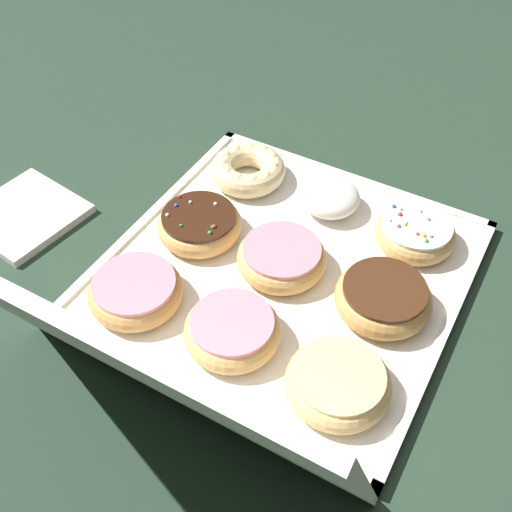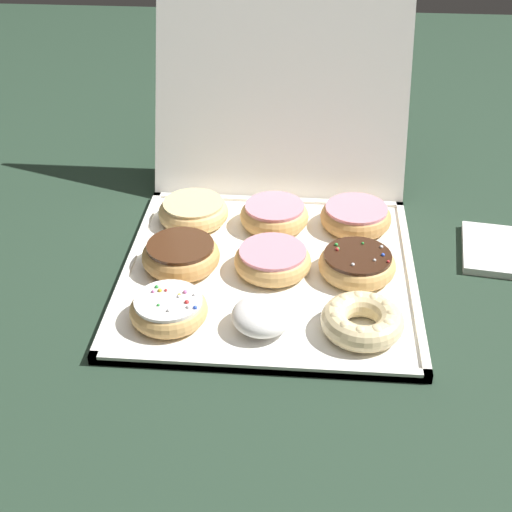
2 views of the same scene
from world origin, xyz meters
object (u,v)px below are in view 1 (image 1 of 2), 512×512
Objects in this scene: sprinkle_donut_5 at (201,223)px; cruller_donut_2 at (248,169)px; pink_frosted_donut_4 at (281,258)px; pink_frosted_donut_8 at (136,291)px; pink_frosted_donut_7 at (232,330)px; chocolate_frosted_donut_3 at (382,299)px; donut_box at (285,271)px; napkin_stack at (24,215)px; sprinkle_donut_0 at (415,233)px; glazed_ring_donut_6 at (338,383)px; powdered_filled_donut_1 at (328,196)px.

cruller_donut_2 is at bearing -89.03° from sprinkle_donut_5.
pink_frosted_donut_4 is 0.99× the size of pink_frosted_donut_8.
pink_frosted_donut_4 is 1.02× the size of pink_frosted_donut_7.
cruller_donut_2 is at bearing -27.23° from chocolate_frosted_donut_3.
pink_frosted_donut_8 is (0.00, 0.28, -0.00)m from cruller_donut_2.
donut_box is 0.19m from cruller_donut_2.
donut_box is 0.39m from napkin_stack.
sprinkle_donut_0 is at bearing -154.22° from sprinkle_donut_5.
sprinkle_donut_0 is 0.29m from pink_frosted_donut_7.
cruller_donut_2 is 0.96× the size of pink_frosted_donut_4.
donut_box is 3.92× the size of cruller_donut_2.
donut_box is at bearing -1.35° from chocolate_frosted_donut_3.
cruller_donut_2 is at bearing -44.99° from glazed_ring_donut_6.
sprinkle_donut_0 reaches higher than glazed_ring_donut_6.
pink_frosted_donut_8 is (0.13, 0.14, 0.00)m from pink_frosted_donut_4.
sprinkle_donut_5 is 0.30m from glazed_ring_donut_6.
pink_frosted_donut_4 is 0.99× the size of glazed_ring_donut_6.
sprinkle_donut_5 is at bearing -159.41° from napkin_stack.
cruller_donut_2 is at bearing -137.31° from napkin_stack.
cruller_donut_2 reaches higher than pink_frosted_donut_8.
glazed_ring_donut_6 reaches higher than donut_box.
pink_frosted_donut_8 is (0.14, 0.01, -0.00)m from pink_frosted_donut_7.
pink_frosted_donut_8 is at bearing 46.96° from pink_frosted_donut_4.
sprinkle_donut_0 is at bearing -135.89° from pink_frosted_donut_4.
glazed_ring_donut_6 is at bearing 117.19° from powdered_filled_donut_1.
chocolate_frosted_donut_3 reaches higher than cruller_donut_2.
sprinkle_donut_0 is at bearing 176.85° from powdered_filled_donut_1.
napkin_stack is at bearing -5.21° from glazed_ring_donut_6.
chocolate_frosted_donut_3 is (-0.00, 0.13, 0.00)m from sprinkle_donut_0.
glazed_ring_donut_6 is (-0.14, 0.14, -0.00)m from pink_frosted_donut_4.
pink_frosted_donut_4 is at bearing 8.67° from donut_box.
sprinkle_donut_0 is 1.29× the size of powdered_filled_donut_1.
donut_box is 3.80× the size of sprinkle_donut_5.
chocolate_frosted_donut_3 is 1.01× the size of glazed_ring_donut_6.
cruller_donut_2 is 0.33m from napkin_stack.
glazed_ring_donut_6 reaches higher than napkin_stack.
donut_box is at bearing 178.46° from sprinkle_donut_5.
cruller_donut_2 is 0.28m from pink_frosted_donut_8.
donut_box is 3.70× the size of chocolate_frosted_donut_3.
chocolate_frosted_donut_3 is 1.01× the size of pink_frosted_donut_8.
pink_frosted_donut_7 is (0.14, -0.00, 0.00)m from glazed_ring_donut_6.
pink_frosted_donut_4 reaches higher than napkin_stack.
pink_frosted_donut_8 is 0.25m from napkin_stack.
pink_frosted_donut_4 is 0.13m from pink_frosted_donut_7.
powdered_filled_donut_1 is at bearing -89.21° from pink_frosted_donut_7.
chocolate_frosted_donut_3 reaches higher than glazed_ring_donut_6.
powdered_filled_donut_1 is 0.13m from cruller_donut_2.
donut_box is 3.74× the size of glazed_ring_donut_6.
pink_frosted_donut_7 is (-0.01, 0.13, 0.00)m from pink_frosted_donut_4.
cruller_donut_2 is at bearing -46.50° from pink_frosted_donut_4.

